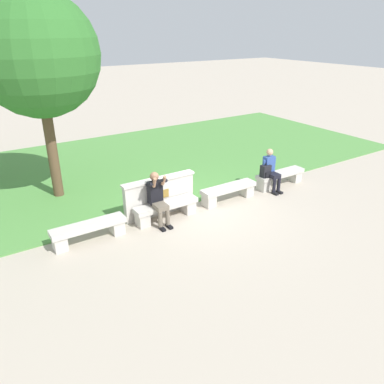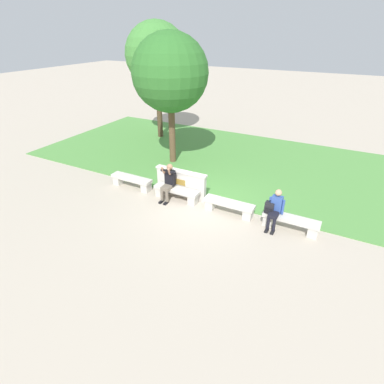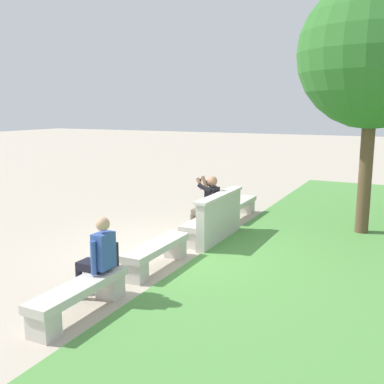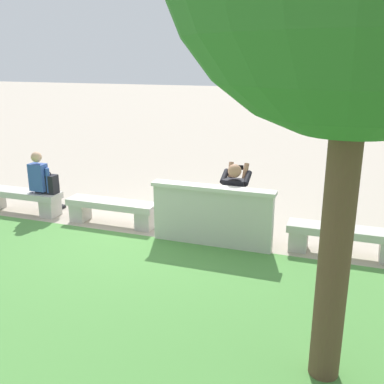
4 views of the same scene
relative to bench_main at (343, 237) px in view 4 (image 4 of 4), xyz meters
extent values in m
plane|color=#B2A593|center=(3.02, 0.00, -0.29)|extent=(80.00, 80.00, 0.00)
cube|color=beige|center=(0.00, 0.00, 0.10)|extent=(1.70, 0.40, 0.12)
cube|color=beige|center=(0.67, 0.00, -0.13)|extent=(0.28, 0.34, 0.33)
cube|color=beige|center=(2.01, 0.00, 0.10)|extent=(1.70, 0.40, 0.12)
cube|color=beige|center=(1.34, 0.00, -0.13)|extent=(0.28, 0.34, 0.33)
cube|color=beige|center=(2.69, 0.00, -0.13)|extent=(0.28, 0.34, 0.33)
cube|color=beige|center=(4.03, 0.00, 0.10)|extent=(1.70, 0.40, 0.12)
cube|color=beige|center=(3.36, 0.00, -0.13)|extent=(0.28, 0.34, 0.33)
cube|color=beige|center=(4.70, 0.00, -0.13)|extent=(0.28, 0.34, 0.33)
cube|color=beige|center=(6.04, 0.00, 0.10)|extent=(1.70, 0.40, 0.12)
cube|color=beige|center=(5.37, 0.00, -0.13)|extent=(0.28, 0.34, 0.33)
cube|color=beige|center=(2.01, 0.34, 0.18)|extent=(1.95, 0.18, 0.95)
cube|color=beige|center=(2.01, 0.34, 0.69)|extent=(2.01, 0.24, 0.06)
cube|color=olive|center=(2.01, 0.24, 0.30)|extent=(0.44, 0.02, 0.22)
cube|color=black|center=(1.64, -0.45, -0.26)|extent=(0.10, 0.24, 0.06)
cylinder|color=#6B6051|center=(1.64, -0.38, -0.05)|extent=(0.11, 0.11, 0.42)
cube|color=black|center=(1.84, -0.45, -0.26)|extent=(0.10, 0.24, 0.06)
cylinder|color=#6B6051|center=(1.84, -0.38, -0.05)|extent=(0.11, 0.11, 0.42)
cube|color=#6B6051|center=(1.74, -0.19, 0.22)|extent=(0.30, 0.42, 0.12)
cube|color=black|center=(1.74, 0.04, 0.50)|extent=(0.34, 0.22, 0.56)
sphere|color=#9E7051|center=(1.74, 0.04, 0.92)|extent=(0.22, 0.22, 0.22)
cylinder|color=black|center=(1.55, -0.06, 0.79)|extent=(0.09, 0.31, 0.21)
cylinder|color=#9E7051|center=(1.61, -0.20, 0.87)|extent=(0.10, 0.19, 0.27)
cylinder|color=black|center=(1.93, -0.06, 0.79)|extent=(0.09, 0.31, 0.21)
cylinder|color=#9E7051|center=(1.86, -0.20, 0.87)|extent=(0.10, 0.19, 0.27)
cube|color=black|center=(1.74, -0.26, 0.91)|extent=(0.15, 0.01, 0.08)
cube|color=black|center=(5.44, -0.42, -0.26)|extent=(0.11, 0.22, 0.06)
cylinder|color=black|center=(5.45, -0.36, -0.05)|extent=(0.10, 0.10, 0.42)
cube|color=black|center=(5.62, -0.42, -0.26)|extent=(0.11, 0.22, 0.06)
cylinder|color=black|center=(5.63, -0.36, -0.05)|extent=(0.10, 0.10, 0.42)
cube|color=black|center=(5.54, -0.18, 0.22)|extent=(0.29, 0.41, 0.12)
cube|color=#33519E|center=(5.55, 0.04, 0.48)|extent=(0.33, 0.21, 0.52)
sphere|color=tan|center=(5.55, 0.04, 0.87)|extent=(0.20, 0.20, 0.20)
cylinder|color=#33519E|center=(5.35, 0.03, 0.43)|extent=(0.08, 0.08, 0.48)
cylinder|color=#33519E|center=(5.75, 0.01, 0.43)|extent=(0.08, 0.08, 0.48)
cube|color=black|center=(5.36, -0.04, 0.34)|extent=(0.28, 0.20, 0.36)
cube|color=black|center=(5.36, -0.15, 0.27)|extent=(0.20, 0.06, 0.16)
torus|color=black|center=(5.36, -0.04, 0.54)|extent=(0.10, 0.02, 0.10)
cylinder|color=brown|center=(0.09, 2.96, 1.18)|extent=(0.28, 0.28, 2.94)
camera|label=1|loc=(-2.09, -7.51, 4.22)|focal=35.00mm
camera|label=2|loc=(6.88, -8.10, 5.18)|focal=28.00mm
camera|label=3|loc=(10.44, 3.85, 2.46)|focal=42.00mm
camera|label=4|loc=(0.07, 6.82, 2.66)|focal=42.00mm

